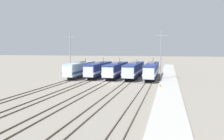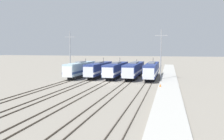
{
  "view_description": "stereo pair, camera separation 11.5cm",
  "coord_description": "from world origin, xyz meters",
  "px_view_note": "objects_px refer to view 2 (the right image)",
  "views": [
    {
      "loc": [
        13.81,
        -47.58,
        7.59
      ],
      "look_at": [
        0.6,
        3.13,
        2.64
      ],
      "focal_mm": 35.0,
      "sensor_mm": 36.0,
      "label": 1
    },
    {
      "loc": [
        13.92,
        -47.55,
        7.59
      ],
      "look_at": [
        0.6,
        3.13,
        2.64
      ],
      "focal_mm": 35.0,
      "sensor_mm": 36.0,
      "label": 2
    }
  ],
  "objects_px": {
    "locomotive_far_right": "(152,70)",
    "traffic_cone": "(160,85)",
    "locomotive_far_left": "(80,69)",
    "locomotive_center_right": "(134,70)",
    "catenary_tower_right": "(161,54)",
    "locomotive_center_left": "(99,69)",
    "catenary_tower_left": "(70,53)",
    "locomotive_center": "(116,70)"
  },
  "relations": [
    {
      "from": "locomotive_far_right",
      "to": "traffic_cone",
      "type": "height_order",
      "value": "locomotive_far_right"
    },
    {
      "from": "locomotive_far_left",
      "to": "locomotive_far_right",
      "type": "xyz_separation_m",
      "value": [
        19.09,
        2.5,
        -0.05
      ]
    },
    {
      "from": "traffic_cone",
      "to": "locomotive_center_right",
      "type": "bearing_deg",
      "value": 116.48
    },
    {
      "from": "locomotive_far_left",
      "to": "catenary_tower_right",
      "type": "relative_size",
      "value": 1.34
    },
    {
      "from": "locomotive_far_right",
      "to": "catenary_tower_right",
      "type": "xyz_separation_m",
      "value": [
        2.41,
        -3.58,
        4.38
      ]
    },
    {
      "from": "locomotive_far_right",
      "to": "locomotive_center_left",
      "type": "bearing_deg",
      "value": -176.9
    },
    {
      "from": "locomotive_far_right",
      "to": "catenary_tower_left",
      "type": "distance_m",
      "value": 22.19
    },
    {
      "from": "locomotive_center_right",
      "to": "catenary_tower_right",
      "type": "height_order",
      "value": "catenary_tower_right"
    },
    {
      "from": "locomotive_center_left",
      "to": "catenary_tower_left",
      "type": "bearing_deg",
      "value": -158.58
    },
    {
      "from": "locomotive_far_left",
      "to": "catenary_tower_left",
      "type": "height_order",
      "value": "catenary_tower_left"
    },
    {
      "from": "locomotive_center_left",
      "to": "traffic_cone",
      "type": "bearing_deg",
      "value": -38.83
    },
    {
      "from": "locomotive_center_right",
      "to": "traffic_cone",
      "type": "relative_size",
      "value": 32.99
    },
    {
      "from": "catenary_tower_left",
      "to": "locomotive_far_left",
      "type": "bearing_deg",
      "value": 24.53
    },
    {
      "from": "locomotive_far_right",
      "to": "traffic_cone",
      "type": "distance_m",
      "value": 14.9
    },
    {
      "from": "locomotive_center",
      "to": "catenary_tower_left",
      "type": "distance_m",
      "value": 13.16
    },
    {
      "from": "locomotive_center",
      "to": "catenary_tower_left",
      "type": "height_order",
      "value": "catenary_tower_left"
    },
    {
      "from": "locomotive_far_left",
      "to": "locomotive_center_left",
      "type": "distance_m",
      "value": 5.07
    },
    {
      "from": "locomotive_center_left",
      "to": "locomotive_center",
      "type": "xyz_separation_m",
      "value": [
        4.77,
        0.61,
        -0.03
      ]
    },
    {
      "from": "locomotive_far_left",
      "to": "catenary_tower_left",
      "type": "relative_size",
      "value": 1.34
    },
    {
      "from": "locomotive_center",
      "to": "locomotive_center_right",
      "type": "height_order",
      "value": "locomotive_center"
    },
    {
      "from": "locomotive_center",
      "to": "traffic_cone",
      "type": "bearing_deg",
      "value": -49.38
    },
    {
      "from": "locomotive_far_left",
      "to": "traffic_cone",
      "type": "distance_m",
      "value": 25.04
    },
    {
      "from": "locomotive_center",
      "to": "catenary_tower_right",
      "type": "relative_size",
      "value": 1.48
    },
    {
      "from": "locomotive_center_right",
      "to": "locomotive_far_right",
      "type": "relative_size",
      "value": 1.02
    },
    {
      "from": "locomotive_center_left",
      "to": "traffic_cone",
      "type": "distance_m",
      "value": 22.02
    },
    {
      "from": "locomotive_far_left",
      "to": "locomotive_center_left",
      "type": "bearing_deg",
      "value": 19.83
    },
    {
      "from": "locomotive_far_right",
      "to": "catenary_tower_right",
      "type": "relative_size",
      "value": 1.57
    },
    {
      "from": "catenary_tower_right",
      "to": "traffic_cone",
      "type": "bearing_deg",
      "value": -87.97
    },
    {
      "from": "locomotive_far_left",
      "to": "locomotive_center_left",
      "type": "height_order",
      "value": "locomotive_center_left"
    },
    {
      "from": "locomotive_center",
      "to": "catenary_tower_right",
      "type": "height_order",
      "value": "catenary_tower_right"
    },
    {
      "from": "catenary_tower_right",
      "to": "traffic_cone",
      "type": "xyz_separation_m",
      "value": [
        0.39,
        -10.98,
        -5.91
      ]
    },
    {
      "from": "locomotive_center_right",
      "to": "traffic_cone",
      "type": "xyz_separation_m",
      "value": [
        7.57,
        -15.19,
        -1.5
      ]
    },
    {
      "from": "catenary_tower_right",
      "to": "traffic_cone",
      "type": "relative_size",
      "value": 20.68
    },
    {
      "from": "locomotive_center_left",
      "to": "locomotive_far_right",
      "type": "height_order",
      "value": "locomotive_far_right"
    },
    {
      "from": "locomotive_far_left",
      "to": "locomotive_center",
      "type": "height_order",
      "value": "locomotive_center"
    },
    {
      "from": "catenary_tower_left",
      "to": "catenary_tower_right",
      "type": "distance_m",
      "value": 23.86
    },
    {
      "from": "catenary_tower_right",
      "to": "catenary_tower_left",
      "type": "bearing_deg",
      "value": 180.0
    },
    {
      "from": "locomotive_far_left",
      "to": "traffic_cone",
      "type": "relative_size",
      "value": 27.75
    },
    {
      "from": "locomotive_center_right",
      "to": "locomotive_far_right",
      "type": "height_order",
      "value": "locomotive_far_right"
    },
    {
      "from": "locomotive_center_right",
      "to": "locomotive_far_right",
      "type": "distance_m",
      "value": 4.82
    },
    {
      "from": "locomotive_center_right",
      "to": "catenary_tower_left",
      "type": "bearing_deg",
      "value": -165.82
    },
    {
      "from": "locomotive_center",
      "to": "catenary_tower_right",
      "type": "xyz_separation_m",
      "value": [
        11.95,
        -3.41,
        4.43
      ]
    }
  ]
}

